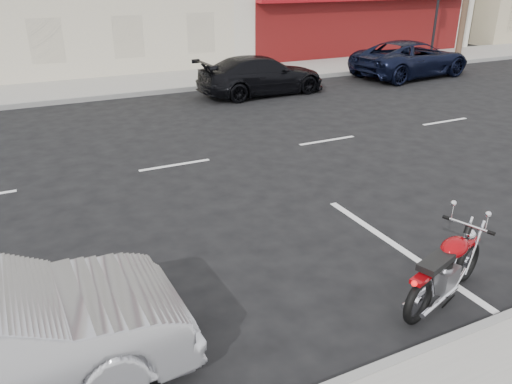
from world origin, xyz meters
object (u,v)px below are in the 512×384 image
motorcycle (469,252)px  car_far (262,75)px  suv_far (411,59)px  fire_hydrant (406,51)px  traffic_light (439,4)px

motorcycle → car_far: bearing=59.1°
motorcycle → car_far: size_ratio=0.40×
suv_far → car_far: (-6.88, -0.24, -0.06)m
fire_hydrant → car_far: size_ratio=0.16×
fire_hydrant → suv_far: bearing=-128.5°
traffic_light → suv_far: traffic_light is taller
traffic_light → fire_hydrant: traffic_light is taller
fire_hydrant → motorcycle: motorcycle is taller
traffic_light → car_far: size_ratio=0.84×
fire_hydrant → motorcycle: (-11.77, -14.57, -0.10)m
suv_far → car_far: bearing=85.7°
fire_hydrant → suv_far: suv_far is taller
car_far → fire_hydrant: bearing=-73.7°
motorcycle → car_far: car_far is taller
motorcycle → suv_far: size_ratio=0.36×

